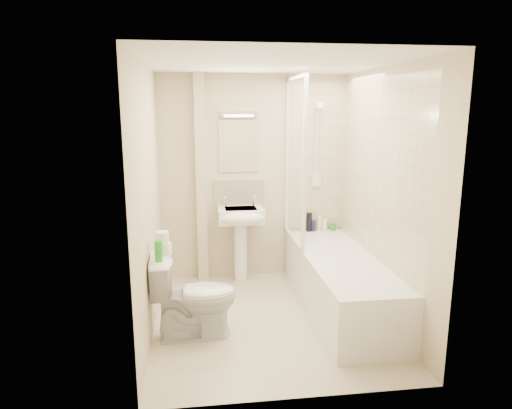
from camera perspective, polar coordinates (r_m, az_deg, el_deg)
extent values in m
plane|color=beige|center=(4.59, 1.70, -14.12)|extent=(2.50, 2.50, 0.00)
cube|color=beige|center=(5.42, -0.31, 3.31)|extent=(2.20, 0.02, 2.40)
cube|color=beige|center=(4.17, -13.30, 0.35)|extent=(0.02, 2.50, 2.40)
cube|color=beige|center=(4.51, 15.75, 1.07)|extent=(0.02, 2.50, 2.40)
cube|color=white|center=(4.14, 1.92, 17.28)|extent=(2.20, 2.50, 0.02)
cube|color=beige|center=(5.52, 7.49, 5.73)|extent=(0.70, 0.01, 1.75)
cube|color=beige|center=(4.61, 15.02, 4.18)|extent=(0.01, 2.10, 1.75)
cube|color=beige|center=(5.32, -6.88, 3.06)|extent=(0.12, 0.12, 2.40)
cube|color=beige|center=(5.42, -2.14, 1.48)|extent=(0.60, 0.02, 0.30)
cube|color=white|center=(5.34, -2.19, 7.28)|extent=(0.46, 0.01, 0.60)
cube|color=silver|center=(5.30, -2.20, 11.25)|extent=(0.42, 0.07, 0.07)
cube|color=white|center=(4.78, 10.46, -9.61)|extent=(0.70, 2.10, 0.55)
cube|color=white|center=(4.70, 10.56, -7.11)|extent=(0.56, 1.96, 0.05)
cube|color=white|center=(5.01, 4.89, 5.44)|extent=(0.01, 0.90, 1.80)
cube|color=white|center=(5.43, 3.93, 5.96)|extent=(0.04, 0.04, 1.80)
cube|color=white|center=(4.58, 6.09, 4.79)|extent=(0.04, 0.04, 1.80)
cube|color=white|center=(4.99, 5.08, 15.53)|extent=(0.04, 0.90, 0.04)
cube|color=white|center=(5.19, 4.72, -4.26)|extent=(0.04, 0.90, 0.03)
cylinder|color=white|center=(5.49, 7.59, 7.00)|extent=(0.02, 0.02, 0.90)
cylinder|color=white|center=(5.54, 7.46, 2.36)|extent=(0.05, 0.05, 0.02)
cylinder|color=white|center=(5.46, 7.72, 11.70)|extent=(0.05, 0.05, 0.02)
cylinder|color=white|center=(5.40, 7.91, 12.01)|extent=(0.08, 0.11, 0.11)
cube|color=white|center=(5.53, 7.49, 3.06)|extent=(0.10, 0.05, 0.14)
cylinder|color=white|center=(5.45, 7.47, 7.50)|extent=(0.01, 0.13, 0.84)
cylinder|color=white|center=(5.43, -1.93, -5.89)|extent=(0.15, 0.15, 0.70)
cube|color=white|center=(5.28, -1.93, -1.32)|extent=(0.52, 0.40, 0.16)
ellipsoid|color=white|center=(5.12, -1.75, -1.76)|extent=(0.52, 0.22, 0.16)
cube|color=silver|center=(5.27, -1.94, -0.68)|extent=(0.36, 0.26, 0.04)
cylinder|color=white|center=(5.35, -3.88, 0.26)|extent=(0.03, 0.03, 0.10)
cylinder|color=white|center=(5.38, -0.24, 0.35)|extent=(0.03, 0.03, 0.10)
sphere|color=white|center=(5.33, -3.88, 0.84)|extent=(0.04, 0.04, 0.04)
sphere|color=white|center=(5.37, -0.24, 0.93)|extent=(0.04, 0.04, 0.04)
cylinder|color=black|center=(5.56, 6.66, -2.19)|extent=(0.07, 0.07, 0.23)
cylinder|color=#121B50|center=(5.58, 7.15, -2.66)|extent=(0.06, 0.06, 0.13)
cylinder|color=beige|center=(5.60, 7.95, -2.34)|extent=(0.05, 0.05, 0.19)
cylinder|color=white|center=(5.62, 8.57, -2.52)|extent=(0.06, 0.06, 0.15)
cylinder|color=green|center=(5.66, 9.61, -2.76)|extent=(0.07, 0.07, 0.09)
imported|color=white|center=(4.17, -7.76, -11.30)|extent=(0.47, 0.76, 0.75)
cylinder|color=white|center=(4.10, -11.19, -5.44)|extent=(0.10, 0.10, 0.10)
cylinder|color=white|center=(4.07, -11.66, -4.07)|extent=(0.12, 0.12, 0.11)
cylinder|color=green|center=(3.92, -12.08, -5.70)|extent=(0.07, 0.07, 0.18)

